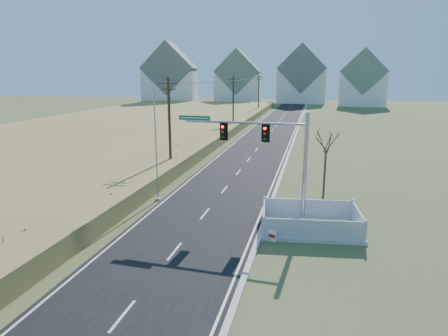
{
  "coord_description": "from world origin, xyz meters",
  "views": [
    {
      "loc": [
        6.99,
        -20.64,
        9.33
      ],
      "look_at": [
        1.41,
        3.7,
        3.4
      ],
      "focal_mm": 32.0,
      "sensor_mm": 36.0,
      "label": 1
    }
  ],
  "objects_px": {
    "traffic_signal_mast": "(276,153)",
    "bare_tree": "(327,140)",
    "fence_enclosure": "(310,226)",
    "open_sign": "(272,236)",
    "flagpole": "(156,156)"
  },
  "relations": [
    {
      "from": "fence_enclosure",
      "to": "bare_tree",
      "type": "relative_size",
      "value": 1.15
    },
    {
      "from": "traffic_signal_mast",
      "to": "fence_enclosure",
      "type": "xyz_separation_m",
      "value": [
        2.36,
        -1.79,
        -4.06
      ]
    },
    {
      "from": "traffic_signal_mast",
      "to": "bare_tree",
      "type": "distance_m",
      "value": 6.14
    },
    {
      "from": "bare_tree",
      "to": "flagpole",
      "type": "bearing_deg",
      "value": -163.6
    },
    {
      "from": "open_sign",
      "to": "bare_tree",
      "type": "xyz_separation_m",
      "value": [
        2.95,
        9.31,
        4.12
      ]
    },
    {
      "from": "fence_enclosure",
      "to": "open_sign",
      "type": "height_order",
      "value": "fence_enclosure"
    },
    {
      "from": "fence_enclosure",
      "to": "flagpole",
      "type": "distance_m",
      "value": 12.21
    },
    {
      "from": "open_sign",
      "to": "bare_tree",
      "type": "bearing_deg",
      "value": 103.76
    },
    {
      "from": "open_sign",
      "to": "flagpole",
      "type": "xyz_separation_m",
      "value": [
        -9.23,
        5.72,
        3.02
      ]
    },
    {
      "from": "traffic_signal_mast",
      "to": "flagpole",
      "type": "distance_m",
      "value": 9.14
    },
    {
      "from": "flagpole",
      "to": "fence_enclosure",
      "type": "bearing_deg",
      "value": -16.87
    },
    {
      "from": "open_sign",
      "to": "flagpole",
      "type": "height_order",
      "value": "flagpole"
    },
    {
      "from": "fence_enclosure",
      "to": "flagpole",
      "type": "xyz_separation_m",
      "value": [
        -11.3,
        3.43,
        3.1
      ]
    },
    {
      "from": "flagpole",
      "to": "bare_tree",
      "type": "xyz_separation_m",
      "value": [
        12.18,
        3.58,
        1.1
      ]
    },
    {
      "from": "fence_enclosure",
      "to": "open_sign",
      "type": "relative_size",
      "value": 9.46
    }
  ]
}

